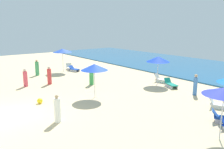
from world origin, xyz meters
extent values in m
plane|color=beige|center=(0.00, 0.00, 0.00)|extent=(60.00, 60.00, 0.00)
cube|color=#255F8F|center=(0.00, 22.92, 0.06)|extent=(60.00, 14.17, 0.12)
cube|color=#2151AA|center=(7.98, 8.66, 0.46)|extent=(0.59, 0.68, 0.41)
cube|color=silver|center=(7.22, 10.61, 0.11)|extent=(0.93, 0.42, 0.23)
cube|color=silver|center=(7.01, 11.12, 0.11)|extent=(0.93, 0.42, 0.23)
cube|color=silver|center=(7.11, 10.87, 0.26)|extent=(1.27, 1.02, 0.06)
cube|color=silver|center=(6.65, 10.68, 0.49)|extent=(0.50, 0.68, 0.49)
cylinder|color=silver|center=(9.21, 6.85, 1.09)|extent=(0.05, 0.05, 2.19)
cone|color=#222FBC|center=(9.21, 6.85, 2.37)|extent=(1.95, 1.95, 0.35)
cylinder|color=silver|center=(-10.12, 8.11, 1.14)|extent=(0.05, 0.05, 2.29)
cone|color=blue|center=(-10.12, 8.11, 2.49)|extent=(2.16, 2.16, 0.42)
cube|color=silver|center=(-10.86, 9.03, 0.12)|extent=(0.98, 0.27, 0.25)
cube|color=silver|center=(-10.73, 9.59, 0.12)|extent=(0.98, 0.27, 0.25)
cube|color=silver|center=(-10.79, 9.31, 0.28)|extent=(1.24, 0.91, 0.06)
cube|color=silver|center=(-11.28, 9.43, 0.50)|extent=(0.40, 0.68, 0.47)
cube|color=silver|center=(-9.43, 9.02, 0.12)|extent=(0.95, 0.38, 0.24)
cube|color=silver|center=(-9.63, 9.55, 0.12)|extent=(0.95, 0.38, 0.24)
cube|color=#1A45AD|center=(-9.53, 9.29, 0.27)|extent=(1.27, 1.01, 0.06)
cube|color=#1A45AD|center=(-10.00, 9.11, 0.45)|extent=(0.59, 0.73, 0.41)
cylinder|color=silver|center=(0.17, 5.73, 1.04)|extent=(0.05, 0.05, 2.07)
cone|color=blue|center=(0.17, 5.73, 2.31)|extent=(2.01, 2.01, 0.47)
cylinder|color=silver|center=(0.45, 12.41, 1.04)|extent=(0.05, 0.05, 2.09)
cone|color=#0F38DF|center=(0.45, 12.41, 2.33)|extent=(2.09, 2.09, 0.49)
cube|color=silver|center=(1.85, 12.29, 0.13)|extent=(1.15, 0.47, 0.25)
cube|color=silver|center=(2.03, 12.77, 0.13)|extent=(1.15, 0.47, 0.25)
cube|color=#13846B|center=(1.94, 12.53, 0.28)|extent=(1.48, 1.04, 0.06)
cube|color=#13846B|center=(1.35, 12.75, 0.49)|extent=(0.56, 0.67, 0.44)
cube|color=silver|center=(0.31, 13.04, 0.13)|extent=(1.05, 0.28, 0.25)
cube|color=silver|center=(0.18, 13.58, 0.13)|extent=(1.05, 0.28, 0.25)
cube|color=silver|center=(0.25, 13.31, 0.28)|extent=(1.30, 0.90, 0.06)
cube|color=silver|center=(-0.28, 13.19, 0.53)|extent=(0.47, 0.68, 0.52)
cylinder|color=#4479C3|center=(4.46, 12.19, 0.71)|extent=(0.42, 0.42, 1.42)
sphere|color=tan|center=(4.46, 12.19, 1.53)|extent=(0.24, 0.24, 0.24)
cylinder|color=#DB3C3E|center=(-5.64, 4.59, 0.71)|extent=(0.50, 0.50, 1.42)
sphere|color=beige|center=(-5.64, 4.59, 1.53)|extent=(0.26, 0.26, 0.26)
cylinder|color=green|center=(-3.11, 7.54, 0.70)|extent=(0.41, 0.41, 1.40)
sphere|color=#8B6042|center=(-3.11, 7.54, 1.50)|extent=(0.23, 0.23, 0.23)
cylinder|color=#42A362|center=(-10.08, 5.04, 0.75)|extent=(0.45, 0.45, 1.50)
sphere|color=tan|center=(-10.08, 5.04, 1.60)|extent=(0.23, 0.23, 0.23)
cylinder|color=white|center=(2.68, 1.61, 0.69)|extent=(0.49, 0.49, 1.37)
sphere|color=tan|center=(2.68, 1.61, 1.47)|extent=(0.21, 0.21, 0.21)
cylinder|color=#E84D5F|center=(-6.15, 2.59, 0.68)|extent=(0.52, 0.52, 1.35)
sphere|color=beige|center=(-6.15, 2.59, 1.47)|extent=(0.26, 0.26, 0.26)
sphere|color=yellow|center=(-0.95, 1.93, 0.19)|extent=(0.38, 0.38, 0.38)
camera|label=1|loc=(13.91, -3.22, 5.27)|focal=36.34mm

